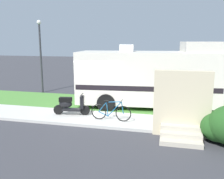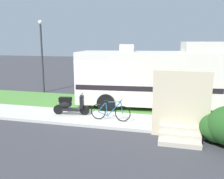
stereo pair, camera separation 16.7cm
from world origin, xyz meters
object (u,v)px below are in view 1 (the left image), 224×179
Objects in this scene: motorhome_rv at (149,77)px; pickup_truck_near at (208,78)px; bicycle at (111,112)px; street_lamp_post at (40,50)px; scooter at (70,105)px; bottle_green at (196,119)px.

pickup_truck_near is at bearing 52.39° from motorhome_rv.
pickup_truck_near reaches higher than bicycle.
street_lamp_post is at bearing 140.03° from bicycle.
scooter is at bearing 170.01° from bicycle.
bottle_green is 0.05× the size of street_lamp_post.
scooter is 6.82× the size of bottle_green.
scooter is at bearing -142.03° from motorhome_rv.
street_lamp_post reaches higher than motorhome_rv.
bicycle is 0.37× the size of street_lamp_post.
street_lamp_post is (-7.29, 2.10, 1.22)m from motorhome_rv.
bicycle is at bearing -114.02° from motorhome_rv.
bicycle is 8.16m from street_lamp_post.
bicycle is (1.99, -0.35, -0.08)m from scooter.
street_lamp_post is at bearing 163.91° from motorhome_rv.
pickup_truck_near is at bearing 12.81° from street_lamp_post.
scooter is 9.86m from pickup_truck_near.
pickup_truck_near reaches higher than bottle_green.
bicycle is 8.90m from pickup_truck_near.
motorhome_rv is 4.14× the size of bicycle.
motorhome_rv is 3.44m from bottle_green.
pickup_truck_near is (3.51, 4.56, -0.63)m from motorhome_rv.
scooter is 0.95× the size of bicycle.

